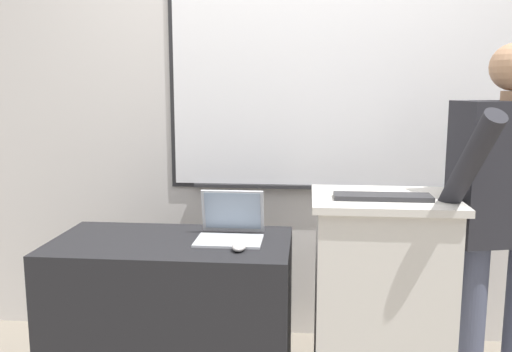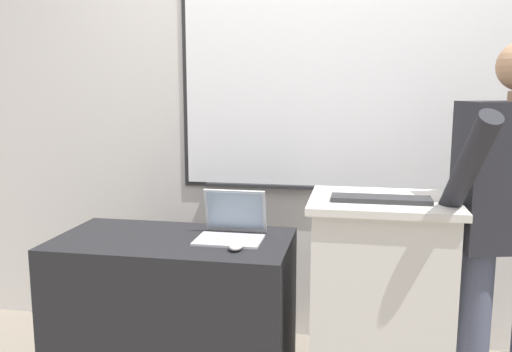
{
  "view_description": "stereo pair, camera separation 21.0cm",
  "coord_description": "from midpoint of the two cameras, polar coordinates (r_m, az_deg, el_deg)",
  "views": [
    {
      "loc": [
        0.11,
        -1.84,
        1.47
      ],
      "look_at": [
        -0.11,
        0.5,
        1.08
      ],
      "focal_mm": 38.0,
      "sensor_mm": 36.0,
      "label": 1
    },
    {
      "loc": [
        0.32,
        -1.81,
        1.47
      ],
      "look_at": [
        -0.11,
        0.5,
        1.08
      ],
      "focal_mm": 38.0,
      "sensor_mm": 36.0,
      "label": 2
    }
  ],
  "objects": [
    {
      "name": "back_wall",
      "position": [
        3.13,
        1.85,
        8.77
      ],
      "size": [
        6.4,
        0.17,
        2.87
      ],
      "color": "silver",
      "rests_on": "ground_plane"
    },
    {
      "name": "lectern_podium",
      "position": [
        2.47,
        10.45,
        -13.59
      ],
      "size": [
        0.61,
        0.5,
        1.01
      ],
      "color": "beige",
      "rests_on": "ground_plane"
    },
    {
      "name": "side_desk",
      "position": [
        2.65,
        -11.09,
        -14.82
      ],
      "size": [
        1.08,
        0.59,
        0.78
      ],
      "color": "black",
      "rests_on": "ground_plane"
    },
    {
      "name": "person_presenter",
      "position": [
        2.49,
        22.48,
        -3.29
      ],
      "size": [
        0.6,
        0.61,
        1.64
      ],
      "rotation": [
        0.0,
        0.0,
        0.25
      ],
      "color": "#474C60",
      "rests_on": "ground_plane"
    },
    {
      "name": "laptop",
      "position": [
        2.5,
        -5.05,
        -4.99
      ],
      "size": [
        0.3,
        0.27,
        0.21
      ],
      "color": "#B7BABF",
      "rests_on": "side_desk"
    },
    {
      "name": "wireless_keyboard",
      "position": [
        2.26,
        10.6,
        -2.19
      ],
      "size": [
        0.4,
        0.12,
        0.02
      ],
      "color": "#2D2D30",
      "rests_on": "lectern_podium"
    },
    {
      "name": "computer_mouse_by_laptop",
      "position": [
        2.32,
        -4.43,
        -7.45
      ],
      "size": [
        0.06,
        0.1,
        0.03
      ],
      "color": "silver",
      "rests_on": "side_desk"
    }
  ]
}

